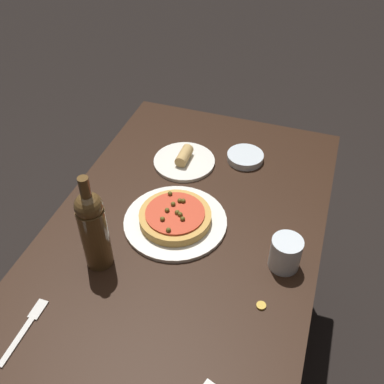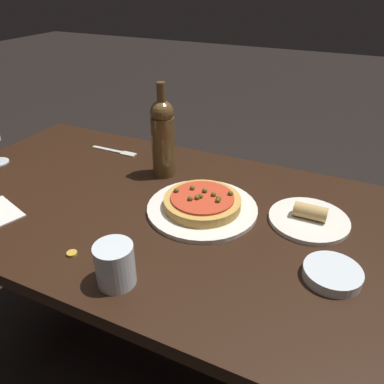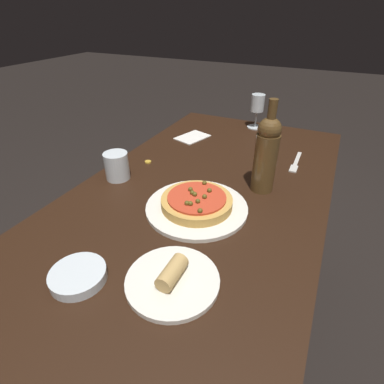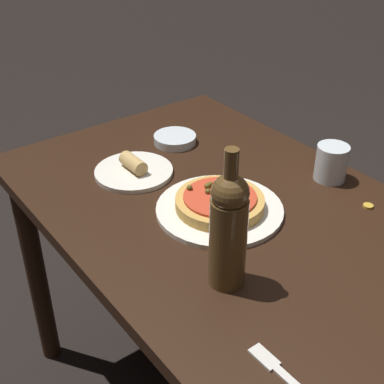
% 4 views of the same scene
% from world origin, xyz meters
% --- Properties ---
extents(ground_plane, '(14.00, 14.00, 0.00)m').
position_xyz_m(ground_plane, '(0.00, 0.00, 0.00)').
color(ground_plane, black).
extents(dining_table, '(1.42, 0.77, 0.77)m').
position_xyz_m(dining_table, '(0.00, 0.00, 0.67)').
color(dining_table, black).
rests_on(dining_table, ground_plane).
extents(dinner_plate, '(0.30, 0.30, 0.01)m').
position_xyz_m(dinner_plate, '(-0.11, -0.03, 0.78)').
color(dinner_plate, white).
rests_on(dinner_plate, dining_table).
extents(pizza, '(0.21, 0.21, 0.04)m').
position_xyz_m(pizza, '(-0.11, -0.03, 0.80)').
color(pizza, gold).
rests_on(pizza, dinner_plate).
extents(wine_bottle, '(0.07, 0.07, 0.29)m').
position_xyz_m(wine_bottle, '(0.08, -0.17, 0.90)').
color(wine_bottle, brown).
rests_on(wine_bottle, dining_table).
extents(water_cup, '(0.08, 0.08, 0.09)m').
position_xyz_m(water_cup, '(-0.06, 0.29, 0.82)').
color(water_cup, silver).
rests_on(water_cup, dining_table).
extents(side_bowl, '(0.12, 0.12, 0.02)m').
position_xyz_m(side_bowl, '(-0.47, 0.09, 0.78)').
color(side_bowl, silver).
rests_on(side_bowl, dining_table).
extents(fork, '(0.18, 0.03, 0.00)m').
position_xyz_m(fork, '(0.31, -0.24, 0.77)').
color(fork, beige).
rests_on(fork, dining_table).
extents(side_plate, '(0.20, 0.20, 0.05)m').
position_xyz_m(side_plate, '(-0.39, -0.10, 0.78)').
color(side_plate, white).
rests_on(side_plate, dining_table).
extents(bottle_cap, '(0.02, 0.02, 0.01)m').
position_xyz_m(bottle_cap, '(0.08, 0.26, 0.77)').
color(bottle_cap, gold).
rests_on(bottle_cap, dining_table).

